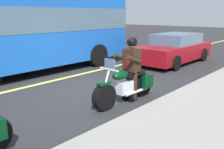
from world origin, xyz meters
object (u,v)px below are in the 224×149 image
Objects in this scene: motorcycle_main at (127,85)px; car_silver at (175,49)px; rider_main at (131,63)px; bus_far at (4,26)px.

motorcycle_main is 6.05m from car_silver.
rider_main is 5.24m from bus_far.
bus_far reaches higher than car_silver.
bus_far is 7.52m from car_silver.
car_silver is at bearing 152.64° from bus_far.
bus_far is at bearing -81.16° from motorcycle_main.
rider_main reaches higher than motorcycle_main.
bus_far is at bearing -27.36° from car_silver.
rider_main reaches higher than car_silver.
car_silver is (-6.60, 3.41, -1.18)m from bus_far.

